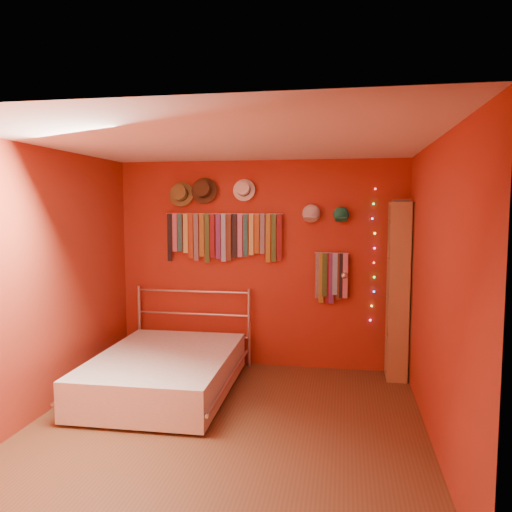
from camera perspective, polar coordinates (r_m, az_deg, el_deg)
The scene contains 16 objects.
ground at distance 4.73m, azimuth -3.37°, elevation -18.66°, with size 3.50×3.50×0.00m, color brown.
back_wall at distance 6.06m, azimuth 0.42°, elevation -0.94°, with size 3.50×0.02×2.50m, color maroon.
right_wall at distance 4.31m, azimuth 19.85°, elevation -3.98°, with size 0.02×3.50×2.50m, color maroon.
left_wall at distance 5.07m, azimuth -23.10°, elevation -2.70°, with size 0.02×3.50×2.50m, color maroon.
ceiling at distance 4.34m, azimuth -3.56°, elevation 12.97°, with size 3.50×3.50×0.02m, color white.
tie_rack at distance 6.06m, azimuth -3.74°, elevation 2.42°, with size 1.45×0.03×0.60m.
small_tie_rack at distance 5.93m, azimuth 8.60°, elevation -2.25°, with size 0.40×0.03×0.60m.
fedora_olive at distance 6.17m, azimuth -8.64°, elevation 7.08°, with size 0.31×0.17×0.30m.
fedora_brown at distance 6.08m, azimuth -6.04°, elevation 7.52°, with size 0.32×0.17×0.32m.
fedora_white at distance 5.97m, azimuth -1.44°, elevation 7.63°, with size 0.27×0.15×0.26m.
cap_white at distance 5.90m, azimuth 6.34°, elevation 4.84°, with size 0.20×0.25×0.20m.
cap_green at distance 5.88m, azimuth 9.72°, elevation 4.68°, with size 0.18×0.23×0.18m.
fairy_lights at distance 5.93m, azimuth 13.27°, elevation 0.07°, with size 0.06×0.02×1.55m.
reading_lamp at distance 5.75m, azimuth 10.06°, elevation -2.18°, with size 0.07×0.31×0.09m.
bookshelf at distance 5.83m, azimuth 16.35°, elevation -3.75°, with size 0.25×0.34×2.00m.
bed at distance 5.45m, azimuth -10.38°, elevation -12.87°, with size 1.48×2.00×0.96m.
Camera 1 is at (1.02, -4.19, 1.94)m, focal length 35.00 mm.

